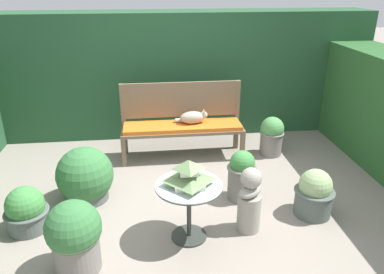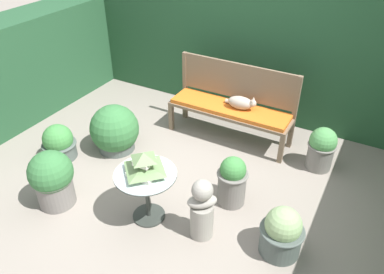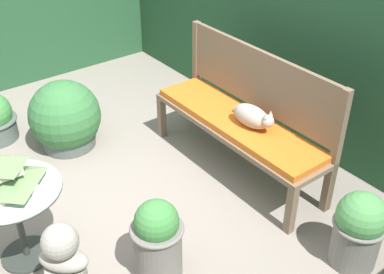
% 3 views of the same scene
% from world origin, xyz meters
% --- Properties ---
extents(ground, '(30.00, 30.00, 0.00)m').
position_xyz_m(ground, '(0.00, 0.00, 0.00)').
color(ground, gray).
extents(foliage_hedge_back, '(6.40, 0.72, 1.90)m').
position_xyz_m(foliage_hedge_back, '(0.00, 2.28, 0.95)').
color(foliage_hedge_back, '#234C2D').
rests_on(foliage_hedge_back, ground).
extents(garden_bench, '(1.68, 0.46, 0.50)m').
position_xyz_m(garden_bench, '(0.15, 1.18, 0.43)').
color(garden_bench, brown).
rests_on(garden_bench, ground).
extents(bench_backrest, '(1.68, 0.06, 1.03)m').
position_xyz_m(bench_backrest, '(0.15, 1.39, 0.74)').
color(bench_backrest, brown).
rests_on(bench_backrest, ground).
extents(cat, '(0.45, 0.20, 0.20)m').
position_xyz_m(cat, '(0.29, 1.20, 0.58)').
color(cat, '#A89989').
rests_on(cat, garden_bench).
extents(patio_table, '(0.63, 0.63, 0.59)m').
position_xyz_m(patio_table, '(0.03, -0.63, 0.46)').
color(patio_table, '#2D332D').
rests_on(patio_table, ground).
extents(pagoda_birdhouse, '(0.37, 0.37, 0.26)m').
position_xyz_m(pagoda_birdhouse, '(0.03, -0.63, 0.70)').
color(pagoda_birdhouse, silver).
rests_on(pagoda_birdhouse, patio_table).
extents(garden_bust, '(0.33, 0.32, 0.69)m').
position_xyz_m(garden_bust, '(0.64, -0.57, 0.33)').
color(garden_bust, gray).
rests_on(garden_bust, ground).
extents(potted_plant_bench_left, '(0.35, 0.35, 0.57)m').
position_xyz_m(potted_plant_bench_left, '(1.41, 1.11, 0.29)').
color(potted_plant_bench_left, slate).
rests_on(potted_plant_bench_left, ground).
extents(potted_plant_table_far, '(0.44, 0.44, 0.47)m').
position_xyz_m(potted_plant_table_far, '(-1.57, -0.30, 0.21)').
color(potted_plant_table_far, '#4C5651').
rests_on(potted_plant_table_far, ground).
extents(potted_plant_bench_right, '(0.48, 0.48, 0.67)m').
position_xyz_m(potted_plant_bench_right, '(-0.98, -0.94, 0.34)').
color(potted_plant_bench_right, slate).
rests_on(potted_plant_bench_right, ground).
extents(potted_plant_hedge_corner, '(0.34, 0.34, 0.59)m').
position_xyz_m(potted_plant_hedge_corner, '(0.71, 0.01, 0.30)').
color(potted_plant_hedge_corner, slate).
rests_on(potted_plant_hedge_corner, ground).
extents(potted_plant_patio_mid, '(0.43, 0.43, 0.53)m').
position_xyz_m(potted_plant_patio_mid, '(1.40, -0.39, 0.25)').
color(potted_plant_patio_mid, '#4C5651').
rests_on(potted_plant_patio_mid, ground).
extents(potted_plant_table_near, '(0.64, 0.64, 0.64)m').
position_xyz_m(potted_plant_table_near, '(-1.06, 0.20, 0.28)').
color(potted_plant_table_near, '#4C5651').
rests_on(potted_plant_table_near, ground).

